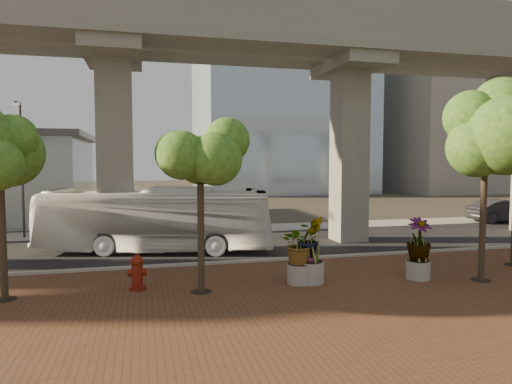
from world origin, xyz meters
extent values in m
plane|color=#322E25|center=(0.00, 0.00, 0.00)|extent=(160.00, 160.00, 0.00)
cube|color=brown|center=(0.00, -8.00, 0.03)|extent=(70.00, 13.00, 0.06)
cube|color=black|center=(0.00, 2.00, 0.02)|extent=(90.00, 8.00, 0.04)
cube|color=#A09C95|center=(0.00, -2.00, 0.08)|extent=(70.00, 0.25, 0.16)
cube|color=#A09C95|center=(0.00, 7.50, 0.03)|extent=(90.00, 3.00, 0.06)
cube|color=gray|center=(0.00, 0.40, 10.50)|extent=(72.00, 2.40, 1.80)
cube|color=gray|center=(0.00, 3.60, 10.50)|extent=(72.00, 2.40, 1.80)
cube|color=gray|center=(0.00, 4.70, 11.90)|extent=(72.00, 0.12, 1.00)
cube|color=gray|center=(38.00, 36.00, 12.00)|extent=(18.00, 16.00, 24.00)
imported|color=white|center=(-4.16, 1.38, 1.53)|extent=(11.28, 5.15, 3.06)
imported|color=black|center=(19.63, 6.00, 0.79)|extent=(4.86, 1.82, 1.58)
cylinder|color=maroon|center=(-5.00, -5.08, 0.12)|extent=(0.55, 0.55, 0.12)
cylinder|color=maroon|center=(-5.00, -5.08, 0.56)|extent=(0.37, 0.37, 0.88)
sphere|color=maroon|center=(-5.00, -5.08, 1.00)|extent=(0.43, 0.43, 0.43)
cylinder|color=maroon|center=(-5.00, -5.08, 1.20)|extent=(0.12, 0.12, 0.15)
cylinder|color=maroon|center=(-5.00, -5.08, 0.64)|extent=(0.61, 0.24, 0.24)
cylinder|color=gray|center=(0.51, -5.66, 0.40)|extent=(0.88, 0.88, 0.69)
imported|color=#255316|center=(0.51, -5.66, 1.48)|extent=(1.96, 1.96, 1.47)
cylinder|color=#A69E96|center=(4.88, -6.14, 0.39)|extent=(0.85, 0.85, 0.66)
imported|color=#255316|center=(4.88, -6.14, 1.51)|extent=(2.09, 2.09, 1.57)
cylinder|color=#ACA69C|center=(0.91, -5.65, 0.44)|extent=(0.97, 0.97, 0.75)
imported|color=#255316|center=(0.91, -5.65, 1.62)|extent=(2.15, 2.15, 1.61)
cylinder|color=#453527|center=(-8.97, -5.24, 1.92)|extent=(0.22, 0.22, 3.71)
cylinder|color=black|center=(-8.97, -5.24, 0.07)|extent=(0.70, 0.70, 0.01)
cylinder|color=#453527|center=(-2.96, -5.86, 1.83)|extent=(0.22, 0.22, 3.55)
cylinder|color=black|center=(-2.96, -5.86, 0.07)|extent=(0.70, 0.70, 0.01)
cylinder|color=#453527|center=(6.96, -6.87, 2.05)|extent=(0.22, 0.22, 3.98)
cylinder|color=black|center=(6.96, -6.87, 0.07)|extent=(0.70, 0.70, 0.01)
cylinder|color=#2D2C31|center=(-11.24, 7.12, 3.74)|extent=(0.13, 0.13, 7.39)
cube|color=#2D2C31|center=(-11.24, 6.66, 7.43)|extent=(0.14, 0.92, 0.14)
cube|color=silver|center=(-11.24, 6.20, 7.34)|extent=(0.37, 0.18, 0.11)
cylinder|color=#2A2A2F|center=(7.71, 6.55, 4.15)|extent=(0.14, 0.14, 8.22)
cube|color=#2A2A2F|center=(7.71, 6.03, 8.26)|extent=(0.15, 1.03, 0.15)
cube|color=silver|center=(7.71, 5.52, 8.16)|extent=(0.41, 0.21, 0.12)
camera|label=1|loc=(-4.78, -20.53, 4.37)|focal=32.00mm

